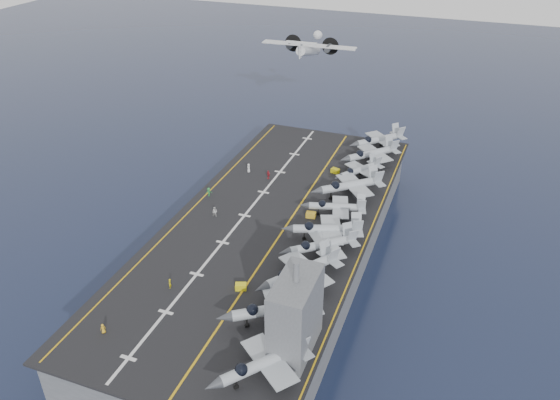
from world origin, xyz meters
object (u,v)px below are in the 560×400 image
(fighter_jet_0, at_px, (264,362))
(tow_cart_a, at_px, (241,287))
(island_superstructure, at_px, (296,307))
(transport_plane, at_px, (309,51))

(fighter_jet_0, height_order, tow_cart_a, fighter_jet_0)
(island_superstructure, height_order, fighter_jet_0, island_superstructure)
(island_superstructure, xyz_separation_m, transport_plane, (-25.73, 84.21, 11.12))
(transport_plane, bearing_deg, tow_cart_a, -79.96)
(island_superstructure, height_order, transport_plane, transport_plane)
(tow_cart_a, bearing_deg, fighter_jet_0, -56.28)
(tow_cart_a, distance_m, transport_plane, 78.41)
(fighter_jet_0, bearing_deg, transport_plane, 104.58)
(tow_cart_a, height_order, transport_plane, transport_plane)
(fighter_jet_0, relative_size, tow_cart_a, 8.59)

